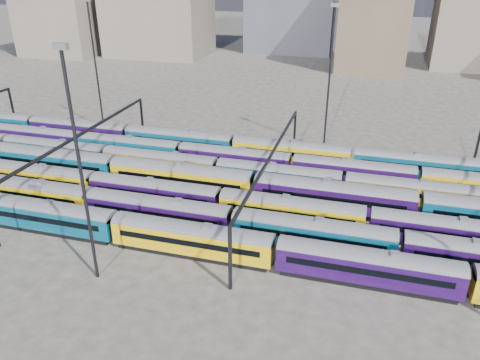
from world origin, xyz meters
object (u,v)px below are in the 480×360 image
(rake_1, at_px, (90,199))
(rake_2, at_px, (220,199))
(rake_0, at_px, (276,249))
(mast_2, at_px, (79,163))

(rake_1, bearing_deg, rake_2, 16.34)
(rake_2, bearing_deg, rake_1, -163.66)
(rake_2, bearing_deg, rake_0, -45.49)
(rake_1, height_order, mast_2, mast_2)
(rake_2, distance_m, mast_2, 22.40)
(rake_2, relative_size, mast_2, 4.59)
(rake_0, relative_size, rake_1, 1.00)
(rake_0, bearing_deg, rake_1, 169.47)
(rake_0, height_order, mast_2, mast_2)
(rake_1, relative_size, rake_2, 1.03)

